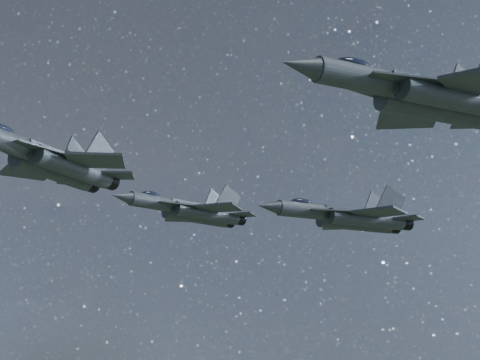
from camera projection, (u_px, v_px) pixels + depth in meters
jet_lead at (51, 161)px, 62.48m from camera, size 19.02×12.50×4.88m
jet_left at (191, 211)px, 85.62m from camera, size 18.31×13.06×4.67m
jet_right at (428, 96)px, 50.86m from camera, size 20.35×13.91×5.11m
jet_slot at (349, 217)px, 80.91m from camera, size 19.65×13.38×4.94m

